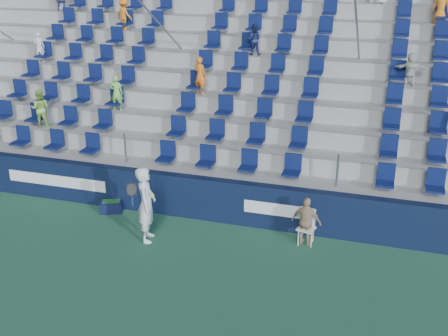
% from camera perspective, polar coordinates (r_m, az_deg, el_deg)
% --- Properties ---
extents(ground, '(70.00, 70.00, 0.00)m').
position_cam_1_polar(ground, '(12.89, -4.62, -11.36)').
color(ground, '#296043').
rests_on(ground, ground).
extents(sponsor_wall, '(24.00, 0.32, 1.20)m').
position_cam_1_polar(sponsor_wall, '(15.20, -0.32, -3.32)').
color(sponsor_wall, '#0D1732').
rests_on(sponsor_wall, ground).
extents(grandstand, '(24.00, 8.17, 6.63)m').
position_cam_1_polar(grandstand, '(19.34, 4.23, 6.92)').
color(grandstand, '#A1A19C').
rests_on(grandstand, ground).
extents(tennis_player, '(0.73, 0.83, 1.98)m').
position_cam_1_polar(tennis_player, '(14.20, -7.91, -3.67)').
color(tennis_player, white).
rests_on(tennis_player, ground).
extents(line_judge_chair, '(0.49, 0.50, 0.91)m').
position_cam_1_polar(line_judge_chair, '(14.31, 8.44, -5.59)').
color(line_judge_chair, white).
rests_on(line_judge_chair, ground).
extents(line_judge, '(0.78, 0.40, 1.28)m').
position_cam_1_polar(line_judge, '(14.13, 8.37, -5.42)').
color(line_judge, tan).
rests_on(line_judge, ground).
extents(ball_bin, '(0.70, 0.58, 0.34)m').
position_cam_1_polar(ball_bin, '(16.18, -11.35, -3.79)').
color(ball_bin, '#0E1233').
rests_on(ball_bin, ground).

